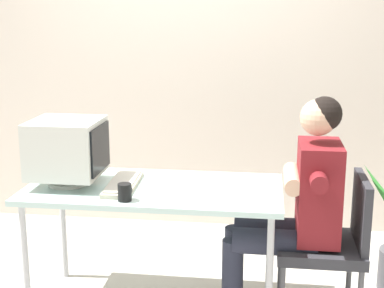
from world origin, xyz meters
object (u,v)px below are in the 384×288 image
at_px(desk, 154,196).
at_px(keyboard, 123,184).
at_px(office_chair, 332,239).
at_px(person_seated, 295,204).
at_px(crt_monitor, 67,148).
at_px(desk_mug, 125,192).

height_order(desk, keyboard, keyboard).
relative_size(office_chair, person_seated, 0.66).
bearing_deg(crt_monitor, keyboard, 0.38).
relative_size(desk, keyboard, 3.01).
distance_m(office_chair, desk_mug, 1.14).
distance_m(crt_monitor, office_chair, 1.53).
bearing_deg(keyboard, desk_mug, -73.25).
bearing_deg(crt_monitor, office_chair, -0.25).
relative_size(desk, person_seated, 1.13).
bearing_deg(office_chair, desk_mug, -168.16).
bearing_deg(desk, office_chair, -1.68).
relative_size(keyboard, office_chair, 0.57).
height_order(keyboard, person_seated, person_seated).
relative_size(crt_monitor, person_seated, 0.31).
bearing_deg(keyboard, crt_monitor, -179.62).
xyz_separation_m(desk, person_seated, (0.78, -0.03, -0.00)).
xyz_separation_m(crt_monitor, office_chair, (1.46, -0.01, -0.45)).
distance_m(desk, desk_mug, 0.29).
height_order(person_seated, desk_mug, person_seated).
bearing_deg(person_seated, keyboard, 179.48).
distance_m(desk, person_seated, 0.78).
relative_size(desk, crt_monitor, 3.66).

